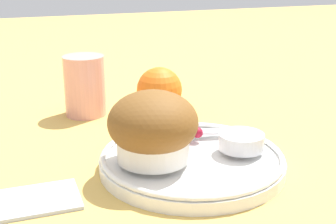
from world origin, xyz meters
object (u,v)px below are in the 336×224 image
object	(u,v)px
butter_knife	(181,133)
orange_fruit	(159,90)
muffin	(153,128)
juice_glass	(85,86)

from	to	relation	value
butter_knife	orange_fruit	world-z (taller)	orange_fruit
muffin	juice_glass	distance (m)	0.24
muffin	butter_knife	distance (m)	0.09
orange_fruit	butter_knife	bearing A→B (deg)	-98.52
muffin	orange_fruit	bearing A→B (deg)	69.61
butter_knife	muffin	bearing A→B (deg)	-118.42
muffin	juice_glass	xyz separation A→B (m)	(-0.03, 0.24, -0.01)
butter_knife	orange_fruit	xyz separation A→B (m)	(0.02, 0.15, 0.01)
butter_knife	juice_glass	world-z (taller)	juice_glass
muffin	orange_fruit	distance (m)	0.23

